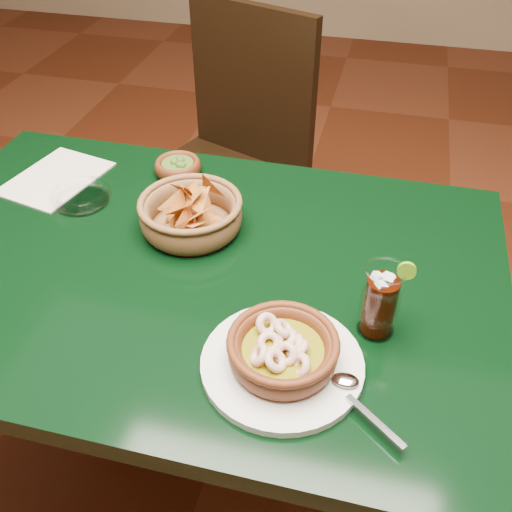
% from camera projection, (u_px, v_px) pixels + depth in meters
% --- Properties ---
extents(ground, '(7.00, 7.00, 0.00)m').
position_uv_depth(ground, '(209.00, 467.00, 1.58)').
color(ground, '#471C0C').
rests_on(ground, ground).
extents(dining_table, '(1.20, 0.80, 0.75)m').
position_uv_depth(dining_table, '(192.00, 299.00, 1.16)').
color(dining_table, black).
rests_on(dining_table, ground).
extents(dining_chair, '(0.59, 0.59, 0.99)m').
position_uv_depth(dining_chair, '(228.00, 162.00, 1.78)').
color(dining_chair, black).
rests_on(dining_chair, ground).
extents(shrimp_plate, '(0.33, 0.26, 0.08)m').
position_uv_depth(shrimp_plate, '(283.00, 354.00, 0.88)').
color(shrimp_plate, silver).
rests_on(shrimp_plate, dining_table).
extents(chip_basket, '(0.24, 0.24, 0.15)m').
position_uv_depth(chip_basket, '(191.00, 214.00, 1.15)').
color(chip_basket, brown).
rests_on(chip_basket, dining_table).
extents(guacamole_ramekin, '(0.13, 0.13, 0.04)m').
position_uv_depth(guacamole_ramekin, '(178.00, 167.00, 1.33)').
color(guacamole_ramekin, '#4C210E').
rests_on(guacamole_ramekin, dining_table).
extents(cola_drink, '(0.13, 0.13, 0.15)m').
position_uv_depth(cola_drink, '(380.00, 301.00, 0.92)').
color(cola_drink, white).
rests_on(cola_drink, dining_table).
extents(glass_ashtray, '(0.14, 0.14, 0.03)m').
position_uv_depth(glass_ashtray, '(81.00, 196.00, 1.24)').
color(glass_ashtray, white).
rests_on(glass_ashtray, dining_table).
extents(paper_menu, '(0.22, 0.26, 0.00)m').
position_uv_depth(paper_menu, '(56.00, 178.00, 1.32)').
color(paper_menu, beige).
rests_on(paper_menu, dining_table).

